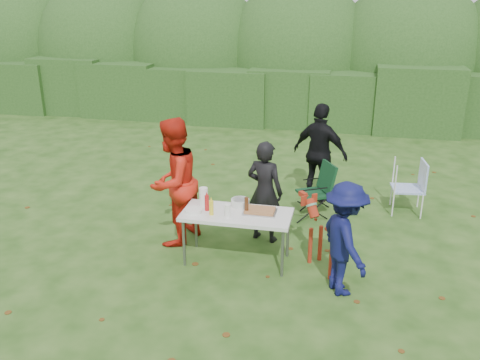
% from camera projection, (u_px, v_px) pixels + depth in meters
% --- Properties ---
extents(ground, '(80.00, 80.00, 0.00)m').
position_uv_depth(ground, '(219.00, 258.00, 7.27)').
color(ground, '#1E4211').
extents(hedge_row, '(22.00, 1.40, 1.70)m').
position_uv_depth(hedge_row, '(290.00, 94.00, 14.29)').
color(hedge_row, '#23471C').
rests_on(hedge_row, ground).
extents(shrub_backdrop, '(20.00, 2.60, 3.20)m').
position_uv_depth(shrub_backdrop, '(297.00, 60.00, 15.49)').
color(shrub_backdrop, '#3D6628').
rests_on(shrub_backdrop, ground).
extents(folding_table, '(1.50, 0.70, 0.74)m').
position_uv_depth(folding_table, '(237.00, 216.00, 6.96)').
color(folding_table, silver).
rests_on(folding_table, ground).
extents(person_cook, '(0.65, 0.52, 1.56)m').
position_uv_depth(person_cook, '(265.00, 192.00, 7.56)').
color(person_cook, black).
rests_on(person_cook, ground).
extents(person_red_jacket, '(0.96, 1.09, 1.91)m').
position_uv_depth(person_red_jacket, '(173.00, 182.00, 7.44)').
color(person_red_jacket, red).
rests_on(person_red_jacket, ground).
extents(person_black_puffy, '(1.13, 0.83, 1.78)m').
position_uv_depth(person_black_puffy, '(320.00, 153.00, 8.99)').
color(person_black_puffy, black).
rests_on(person_black_puffy, ground).
extents(child, '(0.92, 1.09, 1.47)m').
position_uv_depth(child, '(345.00, 239.00, 6.22)').
color(child, '#0D1143').
rests_on(child, ground).
extents(dog, '(0.91, 0.99, 0.91)m').
position_uv_depth(dog, '(326.00, 239.00, 6.82)').
color(dog, maroon).
rests_on(dog, ground).
extents(camping_chair, '(0.79, 0.79, 0.92)m').
position_uv_depth(camping_chair, '(315.00, 190.00, 8.48)').
color(camping_chair, '#0E361C').
rests_on(camping_chair, ground).
extents(lawn_chair, '(0.61, 0.61, 0.93)m').
position_uv_depth(lawn_chair, '(408.00, 186.00, 8.64)').
color(lawn_chair, '#4C77D5').
rests_on(lawn_chair, ground).
extents(food_tray, '(0.45, 0.30, 0.02)m').
position_uv_depth(food_tray, '(260.00, 212.00, 6.94)').
color(food_tray, '#B7B7BA').
rests_on(food_tray, folding_table).
extents(focaccia_bread, '(0.40, 0.26, 0.04)m').
position_uv_depth(focaccia_bread, '(260.00, 210.00, 6.93)').
color(focaccia_bread, '#A46B3F').
rests_on(focaccia_bread, food_tray).
extents(mustard_bottle, '(0.06, 0.06, 0.20)m').
position_uv_depth(mustard_bottle, '(211.00, 208.00, 6.85)').
color(mustard_bottle, yellow).
rests_on(mustard_bottle, folding_table).
extents(ketchup_bottle, '(0.06, 0.06, 0.22)m').
position_uv_depth(ketchup_bottle, '(207.00, 203.00, 6.98)').
color(ketchup_bottle, '#B3191A').
rests_on(ketchup_bottle, folding_table).
extents(beer_bottle, '(0.06, 0.06, 0.24)m').
position_uv_depth(beer_bottle, '(246.00, 206.00, 6.87)').
color(beer_bottle, '#47230F').
rests_on(beer_bottle, folding_table).
extents(paper_towel_roll, '(0.12, 0.12, 0.26)m').
position_uv_depth(paper_towel_roll, '(204.00, 197.00, 7.15)').
color(paper_towel_roll, white).
rests_on(paper_towel_roll, folding_table).
extents(cup_stack, '(0.08, 0.08, 0.18)m').
position_uv_depth(cup_stack, '(227.00, 211.00, 6.78)').
color(cup_stack, white).
rests_on(cup_stack, folding_table).
extents(pasta_bowl, '(0.26, 0.26, 0.10)m').
position_uv_depth(pasta_bowl, '(240.00, 202.00, 7.15)').
color(pasta_bowl, silver).
rests_on(pasta_bowl, folding_table).
extents(plate_stack, '(0.24, 0.24, 0.05)m').
position_uv_depth(plate_stack, '(193.00, 211.00, 6.94)').
color(plate_stack, white).
rests_on(plate_stack, folding_table).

